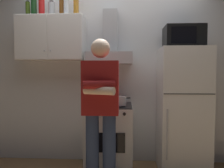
{
  "coord_description": "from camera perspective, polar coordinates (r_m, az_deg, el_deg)",
  "views": [
    {
      "loc": [
        0.16,
        -2.72,
        1.3
      ],
      "look_at": [
        0.0,
        0.0,
        1.15
      ],
      "focal_mm": 36.54,
      "sensor_mm": 36.0,
      "label": 1
    }
  ],
  "objects": [
    {
      "name": "bottle_canister_steel",
      "position": [
        3.36,
        -14.88,
        17.65
      ],
      "size": [
        0.09,
        0.09,
        0.21
      ],
      "color": "#B2B5BA",
      "rests_on": "upper_cabinet"
    },
    {
      "name": "bottle_vodka_clear",
      "position": [
        3.29,
        -11.33,
        18.67
      ],
      "size": [
        0.07,
        0.07,
        0.28
      ],
      "color": "silver",
      "rests_on": "upper_cabinet"
    },
    {
      "name": "bottle_olive_oil",
      "position": [
        3.52,
        -20.32,
        17.06
      ],
      "size": [
        0.06,
        0.06,
        0.23
      ],
      "color": "#4C6B19",
      "rests_on": "upper_cabinet"
    },
    {
      "name": "bottle_wine_green",
      "position": [
        3.47,
        -18.96,
        18.14
      ],
      "size": [
        0.08,
        0.08,
        0.33
      ],
      "color": "#19471E",
      "rests_on": "upper_cabinet"
    },
    {
      "name": "stove_oven",
      "position": [
        3.1,
        -0.68,
        -13.09
      ],
      "size": [
        0.6,
        0.62,
        0.87
      ],
      "color": "silver",
      "rests_on": "ground_plane"
    },
    {
      "name": "microwave",
      "position": [
        3.11,
        17.41,
        11.13
      ],
      "size": [
        0.48,
        0.37,
        0.28
      ],
      "color": "black",
      "rests_on": "refrigerator"
    },
    {
      "name": "back_wall_tiled",
      "position": [
        3.33,
        0.6,
        4.01
      ],
      "size": [
        4.8,
        0.1,
        2.7
      ],
      "primitive_type": "cube",
      "color": "white",
      "rests_on": "ground_plane"
    },
    {
      "name": "person_standing",
      "position": [
        2.41,
        -2.88,
        -6.38
      ],
      "size": [
        0.38,
        0.33,
        1.64
      ],
      "color": "navy",
      "rests_on": "ground_plane"
    },
    {
      "name": "bottle_beer_brown",
      "position": [
        3.34,
        -12.53,
        18.35
      ],
      "size": [
        0.06,
        0.06,
        0.28
      ],
      "color": "brown",
      "rests_on": "upper_cabinet"
    },
    {
      "name": "bottle_liquor_amber",
      "position": [
        3.31,
        -8.98,
        18.99
      ],
      "size": [
        0.07,
        0.07,
        0.32
      ],
      "color": "#B7721E",
      "rests_on": "upper_cabinet"
    },
    {
      "name": "refrigerator",
      "position": [
        3.1,
        17.21,
        -6.27
      ],
      "size": [
        0.6,
        0.62,
        1.6
      ],
      "color": "white",
      "rests_on": "ground_plane"
    },
    {
      "name": "bottle_soda_red",
      "position": [
        3.38,
        -17.19,
        17.97
      ],
      "size": [
        0.08,
        0.08,
        0.26
      ],
      "color": "red",
      "rests_on": "upper_cabinet"
    },
    {
      "name": "range_hood",
      "position": [
        3.12,
        -0.53,
        8.62
      ],
      "size": [
        0.6,
        0.44,
        0.75
      ],
      "color": "#B7BABF"
    },
    {
      "name": "upper_cabinet",
      "position": [
        3.29,
        -14.85,
        10.91
      ],
      "size": [
        0.9,
        0.37,
        0.6
      ],
      "color": "white"
    },
    {
      "name": "cooking_pot",
      "position": [
        2.88,
        1.74,
        -4.25
      ],
      "size": [
        0.29,
        0.19,
        0.11
      ],
      "color": "#B7BABF",
      "rests_on": "stove_oven"
    }
  ]
}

